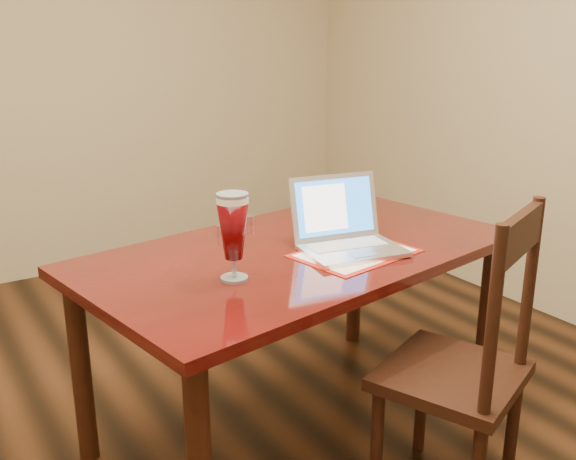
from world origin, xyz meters
TOP-DOWN VIEW (x-y plane):
  - dining_table at (0.42, 0.14)m, footprint 1.78×1.18m
  - dining_chair at (0.64, -0.50)m, footprint 0.58×0.57m

SIDE VIEW (x-z plane):
  - dining_chair at x=0.64m, z-range -0.03..1.03m
  - dining_table at x=0.42m, z-range 0.16..1.22m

